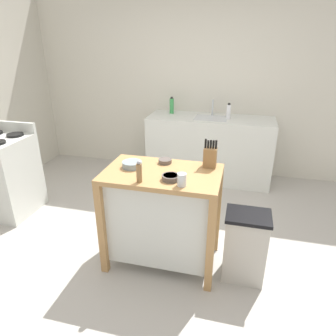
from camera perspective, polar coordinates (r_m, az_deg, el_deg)
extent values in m
plane|color=#ADA8A0|center=(3.10, -0.85, -15.17)|extent=(6.04, 6.04, 0.00)
cube|color=beige|center=(4.58, 6.22, 15.32)|extent=(5.04, 0.10, 2.60)
cube|color=#AD7F4C|center=(2.54, -1.10, -1.12)|extent=(0.98, 0.60, 0.04)
cube|color=silver|center=(2.73, -1.03, -8.81)|extent=(0.88, 0.50, 0.76)
cube|color=#AD7F4C|center=(2.69, -12.26, -11.24)|extent=(0.06, 0.06, 0.86)
cube|color=#AD7F4C|center=(2.47, 7.93, -14.36)|extent=(0.06, 0.06, 0.86)
cube|color=#AD7F4C|center=(3.11, -7.96, -5.81)|extent=(0.06, 0.06, 0.86)
cube|color=#AD7F4C|center=(2.92, 9.21, -7.94)|extent=(0.06, 0.06, 0.86)
cube|color=olive|center=(2.62, 7.87, 1.94)|extent=(0.11, 0.09, 0.17)
cylinder|color=black|center=(2.58, 7.05, 4.59)|extent=(0.02, 0.02, 0.08)
cylinder|color=black|center=(2.58, 7.53, 4.43)|extent=(0.02, 0.02, 0.07)
cylinder|color=black|center=(2.58, 8.02, 4.43)|extent=(0.02, 0.02, 0.07)
cylinder|color=black|center=(2.57, 8.51, 4.39)|extent=(0.02, 0.02, 0.07)
cylinder|color=black|center=(2.57, 9.00, 4.37)|extent=(0.02, 0.02, 0.07)
cylinder|color=gray|center=(2.62, -6.74, 0.67)|extent=(0.17, 0.17, 0.05)
cylinder|color=#49555B|center=(2.61, -6.76, 1.14)|extent=(0.14, 0.14, 0.01)
cylinder|color=#564C47|center=(2.38, 0.49, -1.78)|extent=(0.14, 0.14, 0.04)
cylinder|color=#342D2A|center=(2.37, 0.49, -1.39)|extent=(0.12, 0.12, 0.01)
cylinder|color=#564C47|center=(2.70, -0.55, 1.30)|extent=(0.12, 0.12, 0.04)
cylinder|color=#342D2A|center=(2.69, -0.55, 1.60)|extent=(0.10, 0.10, 0.01)
cylinder|color=silver|center=(2.28, 2.59, -2.20)|extent=(0.07, 0.07, 0.10)
cylinder|color=olive|center=(2.33, -5.42, -0.96)|extent=(0.04, 0.04, 0.15)
sphere|color=#99999E|center=(2.30, -5.51, 1.01)|extent=(0.03, 0.03, 0.03)
cube|color=#B7B2A8|center=(2.73, 14.16, -14.29)|extent=(0.34, 0.26, 0.60)
cube|color=black|center=(2.55, 14.86, -8.66)|extent=(0.36, 0.28, 0.03)
cube|color=silver|center=(4.42, 7.72, 3.61)|extent=(1.73, 0.60, 0.91)
cube|color=silver|center=(4.27, 8.00, 9.07)|extent=(0.44, 0.36, 0.03)
cylinder|color=#B7BCC1|center=(4.39, 8.35, 11.14)|extent=(0.02, 0.02, 0.22)
cylinder|color=white|center=(4.23, 11.26, 10.25)|extent=(0.06, 0.06, 0.19)
cylinder|color=black|center=(4.21, 11.37, 11.67)|extent=(0.03, 0.03, 0.02)
cylinder|color=green|center=(4.47, 0.70, 11.53)|extent=(0.06, 0.06, 0.21)
cylinder|color=black|center=(4.44, 0.71, 13.03)|extent=(0.04, 0.04, 0.02)
cube|color=silver|center=(3.99, -28.29, -1.37)|extent=(0.60, 0.60, 0.91)
cube|color=silver|center=(4.02, -27.13, 6.92)|extent=(0.60, 0.04, 0.12)
cylinder|color=black|center=(3.84, -26.70, 5.57)|extent=(0.18, 0.18, 0.02)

